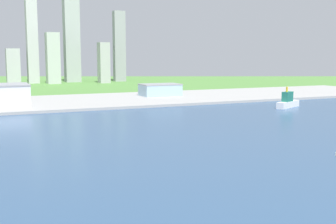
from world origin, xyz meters
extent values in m
plane|color=#4F833B|center=(0.00, 300.00, 0.00)|extent=(2400.00, 2400.00, 0.00)
cube|color=#2D4C70|center=(0.00, 240.00, 0.07)|extent=(840.00, 360.00, 0.15)
cube|color=#9C9B99|center=(0.00, 490.00, 1.25)|extent=(840.00, 140.00, 2.50)
cube|color=white|center=(192.38, 369.97, 3.00)|extent=(34.14, 21.57, 5.70)
cube|color=#1E6B59|center=(190.75, 369.17, 10.34)|extent=(13.78, 10.80, 8.98)
cylinder|color=yellow|center=(189.19, 368.40, 17.10)|extent=(1.69, 1.69, 4.56)
cube|color=silver|center=(-48.99, 468.40, 11.78)|extent=(45.07, 41.74, 18.57)
cube|color=gray|center=(-48.99, 468.40, 21.67)|extent=(45.97, 42.57, 1.20)
cube|color=#99BCD1|center=(120.46, 503.35, 8.66)|extent=(43.34, 27.89, 12.33)
cube|color=gray|center=(120.46, 503.35, 15.43)|extent=(44.21, 28.45, 1.20)
cube|color=#BCBDC0|center=(-11.93, 848.19, 30.15)|extent=(22.51, 27.24, 60.29)
cube|color=#BCBCBF|center=(20.30, 838.48, 76.82)|extent=(18.11, 26.71, 153.65)
cube|color=#B6BDB7|center=(50.62, 811.94, 43.59)|extent=(21.54, 26.79, 87.18)
cube|color=#A6ACAC|center=(90.36, 844.45, 75.20)|extent=(26.58, 25.39, 150.39)
cube|color=#ACAEAD|center=(135.15, 793.03, 35.51)|extent=(17.69, 22.46, 71.02)
cube|color=#95989C|center=(175.22, 828.08, 64.97)|extent=(20.92, 15.00, 129.94)
camera|label=1|loc=(-67.34, 59.83, 47.24)|focal=45.35mm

